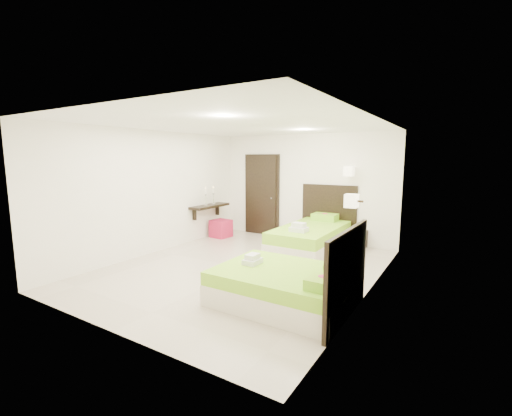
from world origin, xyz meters
The scene contains 7 objects.
floor centered at (0.00, 0.00, 0.00)m, with size 5.50×5.50×0.00m, color #BDB09D.
bed_single centered at (0.65, 1.72, 0.33)m, with size 1.34×2.23×1.84m.
bed_double centered at (1.40, -0.95, 0.28)m, with size 1.85×1.57×1.53m.
nightstand centered at (1.33, 2.57, 0.20)m, with size 0.46×0.41×0.41m, color black.
ottoman centered at (-1.90, 1.82, 0.22)m, with size 0.44×0.44×0.44m, color #A5163A.
door centered at (-1.20, 2.70, 1.05)m, with size 1.02×0.15×2.14m.
console_shelf centered at (-2.08, 1.60, 0.82)m, with size 0.35×1.20×0.78m.
Camera 1 is at (3.41, -5.06, 2.02)m, focal length 24.00 mm.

